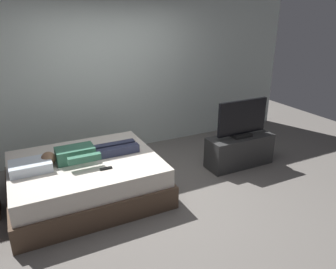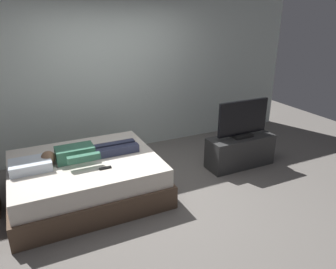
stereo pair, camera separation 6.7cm
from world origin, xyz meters
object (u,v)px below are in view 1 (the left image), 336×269
(pillow, at_px, (31,166))
(tv, at_px, (242,119))
(bed, at_px, (87,179))
(tv_stand, at_px, (239,151))
(person, at_px, (86,153))
(remote, at_px, (106,168))

(pillow, xyz_separation_m, tv, (3.08, -0.15, 0.18))
(bed, distance_m, tv, 2.49)
(bed, xyz_separation_m, pillow, (-0.65, 0.00, 0.34))
(pillow, height_order, tv_stand, pillow)
(pillow, bearing_deg, person, 3.25)
(bed, relative_size, tv_stand, 1.76)
(remote, bearing_deg, tv_stand, 5.57)
(pillow, relative_size, person, 0.38)
(person, xyz_separation_m, remote, (0.15, -0.40, -0.07))
(remote, relative_size, tv, 0.17)
(pillow, xyz_separation_m, tv_stand, (3.08, -0.15, -0.35))
(bed, height_order, pillow, pillow)
(tv, bearing_deg, bed, 176.55)
(pillow, relative_size, tv_stand, 0.44)
(bed, relative_size, pillow, 4.03)
(bed, xyz_separation_m, person, (0.03, 0.04, 0.36))
(person, bearing_deg, pillow, -176.75)
(pillow, bearing_deg, remote, -23.92)
(remote, height_order, tv_stand, remote)
(tv_stand, distance_m, tv, 0.53)
(pillow, xyz_separation_m, person, (0.67, 0.04, 0.02))
(pillow, bearing_deg, tv, -2.73)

